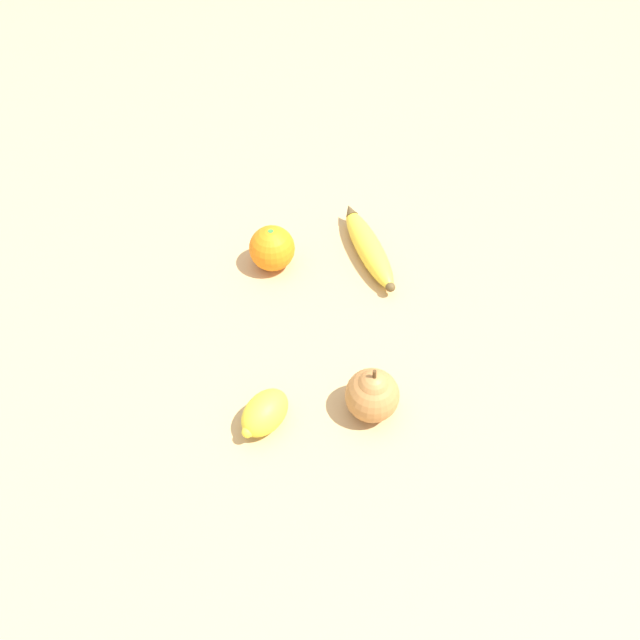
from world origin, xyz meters
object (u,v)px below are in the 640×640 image
object	(u,v)px
banana	(368,247)
orange	(272,248)
pear	(372,394)
lemon	(265,413)

from	to	relation	value
banana	orange	distance (m)	0.16
pear	lemon	size ratio (longest dim) A/B	1.01
pear	lemon	xyz separation A→B (m)	(0.13, -0.06, -0.01)
pear	lemon	bearing A→B (deg)	-22.51
orange	banana	bearing A→B (deg)	156.92
lemon	pear	bearing A→B (deg)	157.49
banana	pear	size ratio (longest dim) A/B	2.24
orange	lemon	bearing A→B (deg)	60.15
banana	orange	xyz separation A→B (m)	(0.15, -0.06, 0.02)
banana	lemon	distance (m)	0.36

